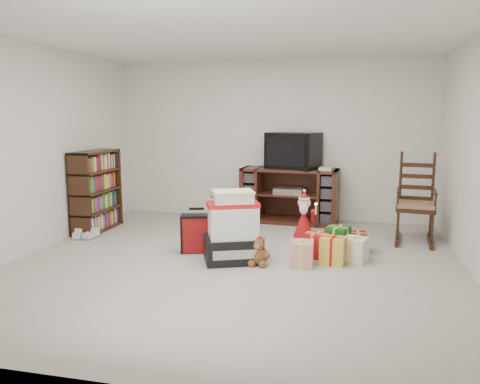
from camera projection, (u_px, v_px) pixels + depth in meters
name	position (u px, v px, depth m)	size (l,w,h in m)	color
room	(235.00, 152.00, 5.06)	(5.01, 5.01, 2.51)	#A9A39B
tv_stand	(289.00, 195.00, 7.24)	(1.51, 0.63, 0.84)	#421E12
bookshelf	(96.00, 192.00, 6.71)	(0.31, 0.94, 1.15)	#341B0E
rocking_chair	(415.00, 210.00, 6.18)	(0.57, 0.85, 1.22)	#341B0E
gift_pile	(233.00, 231.00, 5.28)	(0.76, 0.67, 0.80)	black
red_suitcase	(197.00, 233.00, 5.66)	(0.39, 0.28, 0.54)	maroon
stocking	(243.00, 231.00, 5.55)	(0.27, 0.12, 0.58)	#0B660D
teddy_bear	(258.00, 253.00, 5.18)	(0.21, 0.19, 0.31)	brown
santa_figurine	(304.00, 222.00, 6.15)	(0.33, 0.31, 0.68)	#9E1113
mrs_claus_figurine	(213.00, 220.00, 6.38)	(0.30, 0.29, 0.62)	#9E1113
sneaker_pair	(85.00, 235.00, 6.32)	(0.34, 0.29, 0.10)	silver
gift_cluster	(333.00, 246.00, 5.48)	(0.75, 1.10, 0.26)	red
crt_television	(293.00, 151.00, 7.14)	(0.87, 0.74, 0.55)	black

